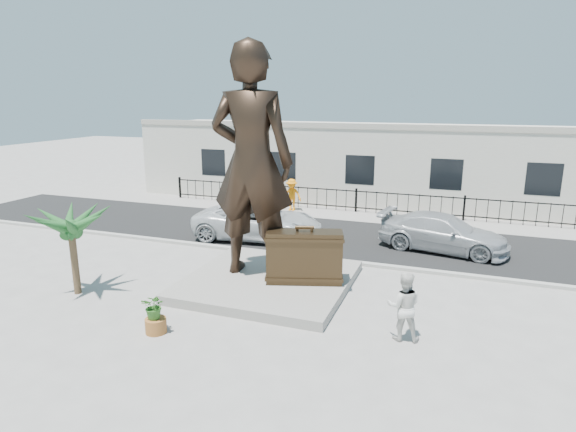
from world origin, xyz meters
The scene contains 16 objects.
ground centered at (0.00, 0.00, 0.00)m, with size 100.00×100.00×0.00m, color #9E9991.
street centered at (0.00, 8.00, 0.01)m, with size 40.00×7.00×0.01m, color black.
curb centered at (0.00, 4.50, 0.06)m, with size 40.00×0.25×0.12m, color #A5A399.
far_sidewalk centered at (0.00, 12.00, 0.01)m, with size 40.00×2.50×0.02m, color #9E9991.
plinth centered at (-0.50, 1.50, 0.15)m, with size 5.20×5.20×0.30m, color gray.
fence centered at (0.00, 12.80, 0.60)m, with size 22.00×0.10×1.20m, color black.
building centered at (0.00, 17.00, 2.20)m, with size 28.00×7.00×4.40m, color silver.
statue centered at (-1.14, 1.73, 4.05)m, with size 2.73×1.79×7.49m, color black.
suitcase centered at (0.73, 1.50, 1.14)m, with size 2.39×0.76×1.68m, color #352716.
tourist centered at (4.11, -0.69, 0.91)m, with size 0.88×0.69×1.82m, color silver.
car_white centered at (-2.98, 6.38, 0.79)m, with size 2.58×5.59×1.55m, color silver.
car_silver centered at (4.72, 7.37, 0.75)m, with size 2.07×5.09×1.48m, color #A8AAAD.
worker centered at (-3.37, 11.90, 0.89)m, with size 1.13×0.65×1.75m, color orange.
palm_tree centered at (-5.98, -1.18, 0.00)m, with size 1.80×1.80×3.20m, color #1C4D1F, non-canonical shape.
planter centered at (-2.07, -2.56, 0.20)m, with size 0.56×0.56×0.40m, color #995B28.
shrub centered at (-2.07, -2.56, 0.75)m, with size 0.62×0.54×0.69m, color #2D611F.
Camera 1 is at (5.19, -12.33, 6.09)m, focal length 30.00 mm.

